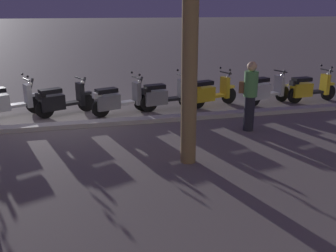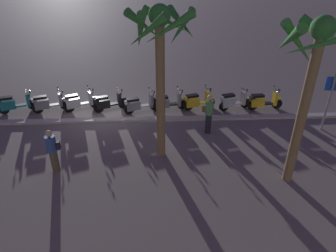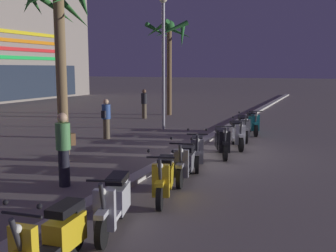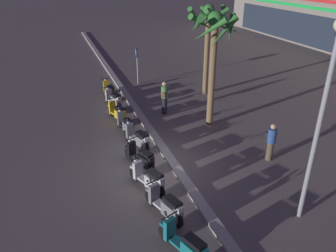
# 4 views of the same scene
# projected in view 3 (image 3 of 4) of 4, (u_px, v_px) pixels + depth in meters

# --- Properties ---
(ground_plane) EXTENTS (200.00, 200.00, 0.00)m
(ground_plane) POSITION_uv_depth(u_px,v_px,m) (202.00, 154.00, 12.72)
(ground_plane) COLOR slate
(curb_strip) EXTENTS (60.00, 0.36, 0.12)m
(curb_strip) POSITION_uv_depth(u_px,v_px,m) (186.00, 150.00, 12.93)
(curb_strip) COLOR #BCB7AD
(curb_strip) RESTS_ON ground
(scooter_yellow_last_in_row) EXTENTS (1.84, 0.57, 1.17)m
(scooter_yellow_last_in_row) POSITION_uv_depth(u_px,v_px,m) (54.00, 238.00, 5.35)
(scooter_yellow_last_in_row) COLOR black
(scooter_yellow_last_in_row) RESTS_ON ground
(scooter_silver_tail_end) EXTENTS (1.73, 0.77, 1.04)m
(scooter_silver_tail_end) POSITION_uv_depth(u_px,v_px,m) (114.00, 202.00, 6.73)
(scooter_silver_tail_end) COLOR black
(scooter_silver_tail_end) RESTS_ON ground
(scooter_yellow_far_back) EXTENTS (1.70, 0.77, 1.17)m
(scooter_yellow_far_back) POSITION_uv_depth(u_px,v_px,m) (164.00, 178.00, 8.30)
(scooter_yellow_far_back) COLOR black
(scooter_yellow_far_back) RESTS_ON ground
(scooter_grey_lead_nearest) EXTENTS (1.77, 0.66, 1.17)m
(scooter_grey_lead_nearest) POSITION_uv_depth(u_px,v_px,m) (185.00, 162.00, 9.70)
(scooter_grey_lead_nearest) COLOR black
(scooter_grey_lead_nearest) RESTS_ON ground
(scooter_grey_mid_rear) EXTENTS (1.79, 0.83, 1.17)m
(scooter_grey_mid_rear) POSITION_uv_depth(u_px,v_px,m) (197.00, 151.00, 11.06)
(scooter_grey_mid_rear) COLOR black
(scooter_grey_mid_rear) RESTS_ON ground
(scooter_black_mid_front) EXTENTS (1.68, 0.87, 1.04)m
(scooter_black_mid_front) POSITION_uv_depth(u_px,v_px,m) (222.00, 142.00, 12.38)
(scooter_black_mid_front) COLOR black
(scooter_black_mid_front) RESTS_ON ground
(scooter_silver_mid_centre) EXTENTS (1.69, 0.91, 1.17)m
(scooter_silver_mid_centre) POSITION_uv_depth(u_px,v_px,m) (237.00, 134.00, 13.68)
(scooter_silver_mid_centre) COLOR black
(scooter_silver_mid_centre) RESTS_ON ground
(scooter_grey_second_in_line) EXTENTS (1.74, 0.83, 1.17)m
(scooter_grey_second_in_line) POSITION_uv_depth(u_px,v_px,m) (243.00, 128.00, 15.08)
(scooter_grey_second_in_line) COLOR black
(scooter_grey_second_in_line) RESTS_ON ground
(scooter_teal_gap_after_mid) EXTENTS (1.77, 0.88, 1.04)m
(scooter_teal_gap_after_mid) POSITION_uv_depth(u_px,v_px,m) (252.00, 123.00, 16.57)
(scooter_teal_gap_after_mid) COLOR black
(scooter_teal_gap_after_mid) RESTS_ON ground
(palm_tree_near_sign) EXTENTS (2.73, 2.75, 5.48)m
(palm_tree_near_sign) POSITION_uv_depth(u_px,v_px,m) (169.00, 42.00, 22.64)
(palm_tree_near_sign) COLOR brown
(palm_tree_near_sign) RESTS_ON ground
(palm_tree_mid_walkway) EXTENTS (2.29, 2.26, 5.32)m
(palm_tree_mid_walkway) POSITION_uv_depth(u_px,v_px,m) (58.00, 20.00, 11.10)
(palm_tree_mid_walkway) COLOR olive
(palm_tree_mid_walkway) RESTS_ON ground
(pedestrian_by_palm_tree) EXTENTS (0.45, 0.38, 1.74)m
(pedestrian_by_palm_tree) POSITION_uv_depth(u_px,v_px,m) (64.00, 147.00, 9.09)
(pedestrian_by_palm_tree) COLOR black
(pedestrian_by_palm_tree) RESTS_ON ground
(pedestrian_strolling_near_curb) EXTENTS (0.34, 0.34, 1.61)m
(pedestrian_strolling_near_curb) POSITION_uv_depth(u_px,v_px,m) (144.00, 103.00, 21.51)
(pedestrian_strolling_near_curb) COLOR brown
(pedestrian_strolling_near_curb) RESTS_ON ground
(pedestrian_window_shopping) EXTENTS (0.46, 0.34, 1.57)m
(pedestrian_window_shopping) POSITION_uv_depth(u_px,v_px,m) (106.00, 118.00, 15.28)
(pedestrian_window_shopping) COLOR brown
(pedestrian_window_shopping) RESTS_ON ground
(street_lamp) EXTENTS (0.36, 0.36, 5.93)m
(street_lamp) POSITION_uv_depth(u_px,v_px,m) (163.00, 47.00, 17.31)
(street_lamp) COLOR #939399
(street_lamp) RESTS_ON ground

